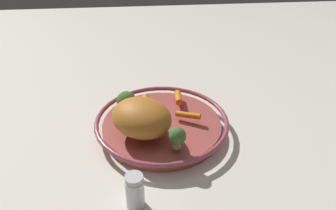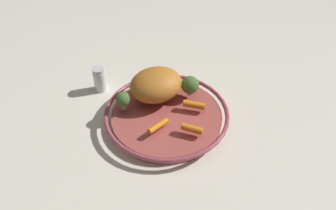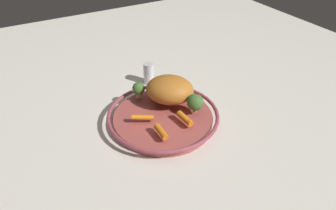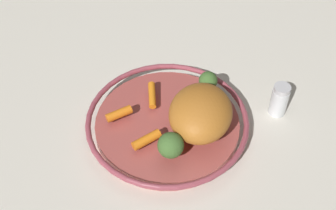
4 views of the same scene
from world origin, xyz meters
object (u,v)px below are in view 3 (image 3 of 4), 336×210
salt_shaker (149,73)px  baby_carrot_center (143,118)px  broccoli_floret_edge (139,89)px  broccoli_floret_small (195,102)px  roast_chicken_piece (170,90)px  serving_bowl (163,118)px  baby_carrot_right (185,118)px  baby_carrot_back (161,132)px

salt_shaker → baby_carrot_center: bearing=60.1°
broccoli_floret_edge → broccoli_floret_small: bearing=126.2°
roast_chicken_piece → broccoli_floret_small: size_ratio=2.55×
salt_shaker → roast_chicken_piece: bearing=84.1°
broccoli_floret_small → salt_shaker: size_ratio=0.75×
broccoli_floret_edge → serving_bowl: bearing=102.9°
roast_chicken_piece → baby_carrot_center: size_ratio=2.35×
broccoli_floret_edge → salt_shaker: 0.16m
roast_chicken_piece → salt_shaker: bearing=-95.9°
baby_carrot_center → baby_carrot_right: bearing=148.3°
salt_shaker → serving_bowl: bearing=73.5°
broccoli_floret_edge → salt_shaker: (-0.10, -0.13, -0.03)m
baby_carrot_center → roast_chicken_piece: bearing=-156.9°
roast_chicken_piece → baby_carrot_back: roast_chicken_piece is taller
baby_carrot_center → baby_carrot_back: size_ratio=1.17×
baby_carrot_right → salt_shaker: salt_shaker is taller
roast_chicken_piece → broccoli_floret_edge: size_ratio=2.86×
salt_shaker → baby_carrot_back: bearing=69.2°
roast_chicken_piece → broccoli_floret_edge: bearing=-40.9°
roast_chicken_piece → baby_carrot_center: 0.14m
baby_carrot_back → broccoli_floret_edge: broccoli_floret_edge is taller
baby_carrot_back → salt_shaker: salt_shaker is taller
baby_carrot_center → salt_shaker: 0.28m
baby_carrot_right → baby_carrot_back: bearing=11.8°
roast_chicken_piece → baby_carrot_right: size_ratio=2.51×
broccoli_floret_small → broccoli_floret_edge: bearing=-53.8°
serving_bowl → broccoli_floret_edge: (0.03, -0.12, 0.05)m
baby_carrot_center → broccoli_floret_edge: 0.13m
serving_bowl → roast_chicken_piece: bearing=-136.7°
baby_carrot_right → salt_shaker: bearing=-96.4°
broccoli_floret_small → baby_carrot_back: bearing=17.6°
baby_carrot_right → serving_bowl: bearing=-61.6°
serving_bowl → broccoli_floret_edge: broccoli_floret_edge is taller
broccoli_floret_small → salt_shaker: 0.29m
baby_carrot_center → serving_bowl: bearing=-177.7°
roast_chicken_piece → salt_shaker: size_ratio=1.92×
roast_chicken_piece → baby_carrot_right: bearing=82.8°
baby_carrot_right → broccoli_floret_edge: bearing=-71.0°
baby_carrot_right → baby_carrot_center: 0.12m
baby_carrot_center → broccoli_floret_small: (-0.16, 0.04, 0.03)m
roast_chicken_piece → baby_carrot_back: 0.18m
roast_chicken_piece → baby_carrot_right: 0.12m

